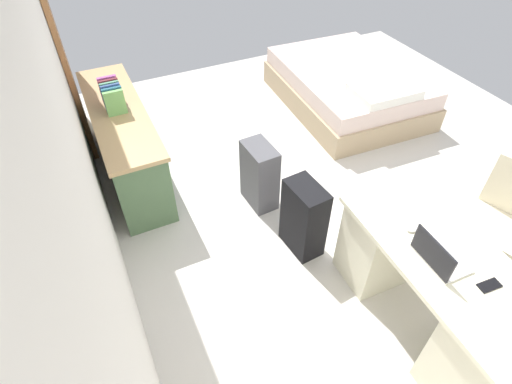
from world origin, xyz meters
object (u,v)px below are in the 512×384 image
Objects in this scene: laptop at (438,256)px; figurine_small at (106,84)px; suitcase_black at (304,218)px; cell_phone_near_laptop at (489,285)px; computer_mouse at (414,228)px; bed at (348,87)px; office_chair at (497,227)px; credenza at (125,142)px; suitcase_spare_grey at (260,176)px; desk at (432,290)px.

laptop reaches higher than figurine_small.
laptop reaches higher than suitcase_black.
suitcase_black is 1.38m from cell_phone_near_laptop.
bed is at bearing -25.38° from computer_mouse.
office_chair is 8.55× the size of figurine_small.
figurine_small is (0.40, 0.00, 0.42)m from credenza.
laptop is (-0.19, 0.91, 0.37)m from office_chair.
credenza is at bearing -179.78° from figurine_small.
credenza is 18.00× the size of computer_mouse.
bed is 3.13× the size of suitcase_spare_grey.
desk is 2.97m from credenza.
suitcase_black is at bearing 57.63° from office_chair.
cell_phone_near_laptop is (-2.82, -1.54, 0.37)m from credenza.
figurine_small is (2.70, 1.44, 0.04)m from computer_mouse.
credenza is 16.36× the size of figurine_small.
credenza is at bearing 34.26° from computer_mouse.
laptop is (0.01, 0.10, 0.40)m from desk.
computer_mouse reaches higher than credenza.
suitcase_spare_grey is (-0.95, -0.99, -0.06)m from credenza.
suitcase_black is 1.05× the size of suitcase_spare_grey.
figurine_small is at bearing 25.19° from laptop.
bed is 19.69× the size of computer_mouse.
credenza is 0.91× the size of bed.
office_chair is at bearing -135.88° from credenza.
cell_phone_near_laptop is at bearing 120.88° from office_chair.
desk reaches higher than credenza.
desk reaches higher than bed.
figurine_small reaches higher than credenza.
credenza is at bearing 29.17° from suitcase_black.
figurine_small reaches higher than suitcase_black.
computer_mouse is at bearing -164.86° from suitcase_spare_grey.
laptop reaches higher than office_chair.
cell_phone_near_laptop is (-1.87, -0.55, 0.43)m from suitcase_spare_grey.
suitcase_spare_grey is (-1.10, 1.73, 0.07)m from bed.
office_chair is 0.92m from computer_mouse.
laptop is at bearing -154.81° from figurine_small.
laptop is 2.89× the size of figurine_small.
office_chair is 0.52× the size of credenza.
figurine_small is at bearing 26.66° from desk.
figurine_small reaches higher than desk.
suitcase_black is (-1.74, 1.65, 0.09)m from bed.
office_chair is 2.95× the size of laptop.
computer_mouse is (0.27, 0.05, 0.37)m from desk.
cell_phone_near_laptop is at bearing -168.29° from desk.
laptop is at bearing -166.70° from suitcase_black.
credenza is 1.92m from suitcase_black.
figurine_small is at bearing 30.33° from computer_mouse.
suitcase_spare_grey is at bearing -133.90° from credenza.
suitcase_black is 6.01× the size of figurine_small.
credenza reaches higher than bed.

